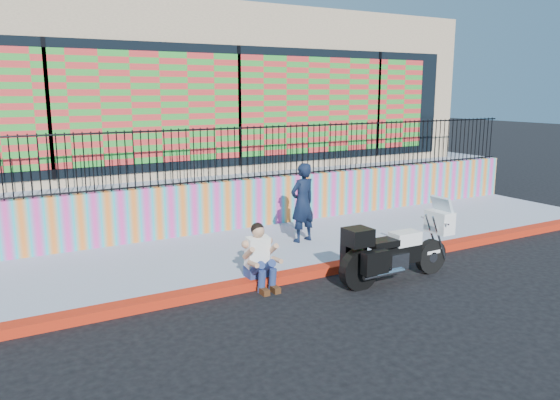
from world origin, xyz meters
TOP-DOWN VIEW (x-y plane):
  - ground at (0.00, 0.00)m, footprint 90.00×90.00m
  - red_curb at (0.00, 0.00)m, footprint 16.00×0.30m
  - sidewalk at (0.00, 1.65)m, footprint 16.00×3.00m
  - mural_wall at (0.00, 3.25)m, footprint 16.00×0.20m
  - metal_fence at (0.00, 3.25)m, footprint 15.80×0.04m
  - elevated_platform at (0.00, 8.35)m, footprint 16.00×10.00m
  - storefront_building at (0.00, 8.13)m, footprint 14.00×8.06m
  - police_motorcycle at (0.51, -0.91)m, footprint 2.23×0.74m
  - police_officer at (0.19, 1.58)m, footprint 0.66×0.49m
  - seated_man at (-1.64, -0.09)m, footprint 0.54×0.71m

SIDE VIEW (x-z plane):
  - ground at x=0.00m, z-range 0.00..0.00m
  - red_curb at x=0.00m, z-range 0.00..0.15m
  - sidewalk at x=0.00m, z-range 0.00..0.15m
  - seated_man at x=-1.64m, z-range -0.08..0.98m
  - police_motorcycle at x=0.51m, z-range -0.11..1.27m
  - elevated_platform at x=0.00m, z-range 0.00..1.25m
  - mural_wall at x=0.00m, z-range 0.15..1.25m
  - police_officer at x=0.19m, z-range 0.15..1.79m
  - metal_fence at x=0.00m, z-range 1.25..2.45m
  - storefront_building at x=0.00m, z-range 1.25..5.25m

